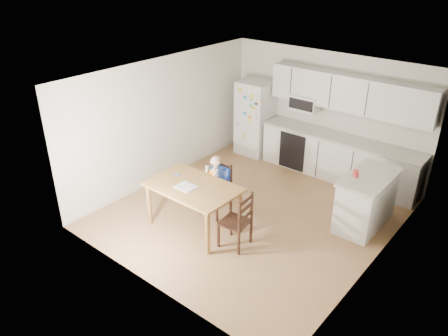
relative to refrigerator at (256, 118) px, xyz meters
name	(u,v)px	position (x,y,z in m)	size (l,w,h in m)	color
room	(272,141)	(1.55, -1.67, 0.40)	(4.52, 5.01, 2.51)	olive
refrigerator	(256,118)	(0.00, 0.00, 0.00)	(0.72, 0.70, 1.70)	silver
kitchen_run	(340,138)	(2.05, 0.09, 0.03)	(3.37, 0.62, 2.15)	silver
kitchen_island	(366,200)	(3.25, -1.26, -0.37)	(0.67, 1.28, 0.95)	silver
red_cup	(356,173)	(3.07, -1.43, 0.15)	(0.09, 0.09, 0.11)	red
dining_table	(193,191)	(1.05, -3.20, -0.15)	(1.52, 0.98, 0.81)	olive
napkin	(186,187)	(0.99, -3.31, -0.03)	(0.32, 0.28, 0.01)	#B9B9BF
toddler_spoon	(177,174)	(0.56, -3.09, -0.03)	(0.02, 0.02, 0.12)	#1D42B0
chair_booster	(217,179)	(1.05, -2.58, -0.17)	(0.43, 0.43, 1.13)	black
chair_side	(240,218)	(1.99, -3.14, -0.31)	(0.47, 0.47, 0.95)	black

